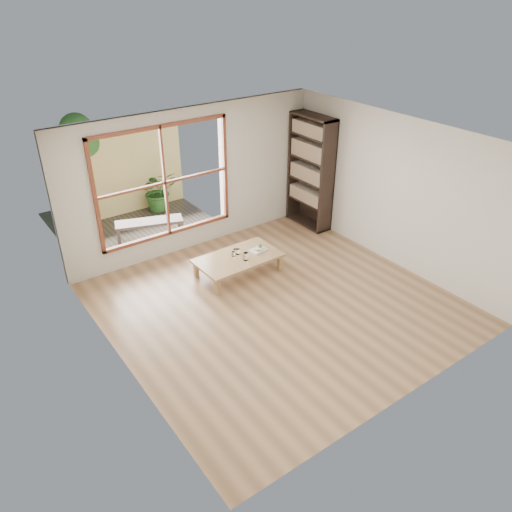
% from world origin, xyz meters
% --- Properties ---
extents(ground, '(5.00, 5.00, 0.00)m').
position_xyz_m(ground, '(0.00, 0.00, 0.00)').
color(ground, '#AD8056').
rests_on(ground, ground).
extents(low_table, '(1.46, 0.84, 0.32)m').
position_xyz_m(low_table, '(0.03, 1.11, 0.28)').
color(low_table, '#AA8352').
rests_on(low_table, ground).
extents(floor_cushion, '(0.58, 0.58, 0.07)m').
position_xyz_m(floor_cushion, '(-0.11, 1.60, 0.04)').
color(floor_cushion, silver).
rests_on(floor_cushion, ground).
extents(bookshelf, '(0.36, 1.01, 2.24)m').
position_xyz_m(bookshelf, '(2.30, 1.90, 1.12)').
color(bookshelf, black).
rests_on(bookshelf, ground).
extents(glass_tall, '(0.08, 0.08, 0.14)m').
position_xyz_m(glass_tall, '(0.07, 0.94, 0.39)').
color(glass_tall, silver).
rests_on(glass_tall, low_table).
extents(glass_mid, '(0.07, 0.07, 0.10)m').
position_xyz_m(glass_mid, '(0.08, 1.20, 0.37)').
color(glass_mid, silver).
rests_on(glass_mid, low_table).
extents(glass_short, '(0.06, 0.06, 0.08)m').
position_xyz_m(glass_short, '(0.06, 1.25, 0.36)').
color(glass_short, silver).
rests_on(glass_short, low_table).
extents(glass_small, '(0.06, 0.06, 0.08)m').
position_xyz_m(glass_small, '(-0.02, 1.19, 0.36)').
color(glass_small, silver).
rests_on(glass_small, low_table).
extents(food_tray, '(0.30, 0.23, 0.09)m').
position_xyz_m(food_tray, '(0.45, 1.11, 0.34)').
color(food_tray, white).
rests_on(food_tray, low_table).
extents(deck, '(2.80, 2.00, 0.05)m').
position_xyz_m(deck, '(-0.60, 3.56, 0.00)').
color(deck, '#342D26').
rests_on(deck, ground).
extents(garden_bench, '(1.32, 0.77, 0.40)m').
position_xyz_m(garden_bench, '(-0.69, 3.09, 0.37)').
color(garden_bench, black).
rests_on(garden_bench, deck).
extents(bamboo_fence, '(2.80, 0.06, 1.80)m').
position_xyz_m(bamboo_fence, '(-0.60, 4.56, 0.90)').
color(bamboo_fence, '#D2BB6C').
rests_on(bamboo_fence, ground).
extents(shrub_right, '(0.83, 0.73, 0.87)m').
position_xyz_m(shrub_right, '(0.09, 4.29, 0.46)').
color(shrub_right, '#2D5C22').
rests_on(shrub_right, deck).
extents(shrub_left, '(0.63, 0.56, 0.95)m').
position_xyz_m(shrub_left, '(-1.63, 4.19, 0.50)').
color(shrub_left, '#2D5C22').
rests_on(shrub_left, deck).
extents(garden_tree, '(1.04, 0.85, 2.22)m').
position_xyz_m(garden_tree, '(-1.28, 4.86, 1.63)').
color(garden_tree, '#4C3D2D').
rests_on(garden_tree, ground).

